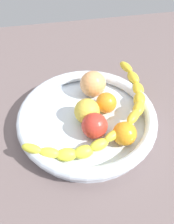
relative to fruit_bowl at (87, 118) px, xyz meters
The scene contains 9 objects.
kitchen_counter 4.12cm from the fruit_bowl, ahead, with size 120.00×120.00×3.00cm, color #6A5A59.
fruit_bowl is the anchor object (origin of this frame).
banana_draped_left 11.48cm from the fruit_bowl, 25.67° to the right, with size 6.01×23.87×4.00cm.
banana_draped_right 15.45cm from the fruit_bowl, 107.08° to the left, with size 25.15×10.06×4.86cm.
orange_front 11.40cm from the fruit_bowl, 41.31° to the left, with size 5.79×5.79×5.79cm, color orange.
orange_mid_left 6.60cm from the fruit_bowl, 113.43° to the left, with size 5.58×5.58×5.58cm, color orange.
apple_yellow 2.61cm from the fruit_bowl, 160.22° to the right, with size 6.59×6.59×6.59cm, color gold.
peach_blush 10.73cm from the fruit_bowl, 159.46° to the left, with size 7.39×7.39×7.39cm, color #EDA262.
tomato_red 5.60cm from the fruit_bowl, 10.13° to the left, with size 6.40×6.40×6.40cm, color red.
Camera 1 is at (39.10, -7.68, 51.38)cm, focal length 37.01 mm.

